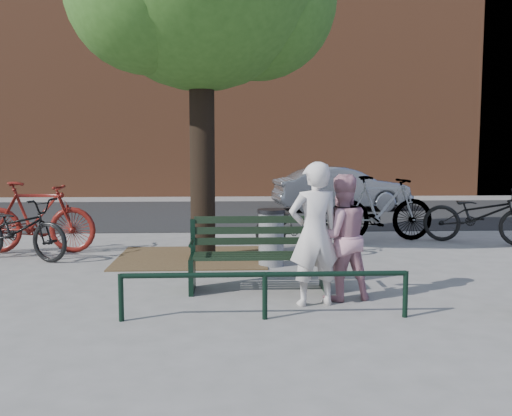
{
  "coord_description": "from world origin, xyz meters",
  "views": [
    {
      "loc": [
        -0.37,
        -7.05,
        1.8
      ],
      "look_at": [
        0.01,
        1.0,
        0.95
      ],
      "focal_mm": 40.0,
      "sensor_mm": 36.0,
      "label": 1
    }
  ],
  "objects": [
    {
      "name": "ground",
      "position": [
        0.0,
        0.0,
        0.0
      ],
      "size": [
        90.0,
        90.0,
        0.0
      ],
      "primitive_type": "plane",
      "color": "gray",
      "rests_on": "ground"
    },
    {
      "name": "dirt_pit",
      "position": [
        -1.0,
        2.2,
        0.01
      ],
      "size": [
        2.4,
        2.0,
        0.02
      ],
      "primitive_type": "cube",
      "color": "brown",
      "rests_on": "ground"
    },
    {
      "name": "road",
      "position": [
        0.0,
        8.5,
        0.01
      ],
      "size": [
        40.0,
        7.0,
        0.01
      ],
      "primitive_type": "cube",
      "color": "black",
      "rests_on": "ground"
    },
    {
      "name": "townhouse_row",
      "position": [
        0.17,
        16.0,
        6.25
      ],
      "size": [
        45.0,
        4.0,
        14.0
      ],
      "color": "brown",
      "rests_on": "ground"
    },
    {
      "name": "park_bench",
      "position": [
        -0.0,
        0.08,
        0.48
      ],
      "size": [
        1.74,
        0.54,
        0.97
      ],
      "color": "black",
      "rests_on": "ground"
    },
    {
      "name": "guard_railing",
      "position": [
        0.0,
        -1.2,
        0.4
      ],
      "size": [
        3.06,
        0.06,
        0.51
      ],
      "color": "black",
      "rests_on": "ground"
    },
    {
      "name": "person_left",
      "position": [
        0.6,
        -0.67,
        0.82
      ],
      "size": [
        0.67,
        0.51,
        1.65
      ],
      "primitive_type": "imported",
      "rotation": [
        0.0,
        0.0,
        3.35
      ],
      "color": "beige",
      "rests_on": "ground"
    },
    {
      "name": "person_right",
      "position": [
        0.95,
        -0.44,
        0.75
      ],
      "size": [
        0.83,
        0.7,
        1.5
      ],
      "primitive_type": "imported",
      "rotation": [
        0.0,
        0.0,
        3.34
      ],
      "color": "#BA808E",
      "rests_on": "ground"
    },
    {
      "name": "litter_bin",
      "position": [
        0.27,
        1.55,
        0.44
      ],
      "size": [
        0.42,
        0.42,
        0.87
      ],
      "color": "gray",
      "rests_on": "ground"
    },
    {
      "name": "bicycle_a",
      "position": [
        -3.77,
        2.2,
        0.5
      ],
      "size": [
        2.02,
        1.36,
        1.0
      ],
      "primitive_type": "imported",
      "rotation": [
        0.0,
        0.0,
        1.17
      ],
      "color": "black",
      "rests_on": "ground"
    },
    {
      "name": "bicycle_b",
      "position": [
        -3.69,
        2.79,
        0.61
      ],
      "size": [
        2.06,
        0.64,
        1.23
      ],
      "primitive_type": "imported",
      "rotation": [
        0.0,
        0.0,
        1.54
      ],
      "color": "#5F130D",
      "rests_on": "ground"
    },
    {
      "name": "bicycle_c",
      "position": [
        0.86,
        2.62,
        0.46
      ],
      "size": [
        1.82,
        1.39,
        0.92
      ],
      "primitive_type": "imported",
      "rotation": [
        0.0,
        0.0,
        1.06
      ],
      "color": "black",
      "rests_on": "ground"
    },
    {
      "name": "bicycle_d",
      "position": [
        2.55,
        3.73,
        0.63
      ],
      "size": [
        2.17,
        0.86,
        1.27
      ],
      "primitive_type": "imported",
      "rotation": [
        0.0,
        0.0,
        1.7
      ],
      "color": "gray",
      "rests_on": "ground"
    },
    {
      "name": "bicycle_e",
      "position": [
        4.33,
        3.36,
        0.54
      ],
      "size": [
        2.15,
        1.66,
        1.09
      ],
      "primitive_type": "imported",
      "rotation": [
        0.0,
        0.0,
        1.05
      ],
      "color": "black",
      "rests_on": "ground"
    },
    {
      "name": "parked_car",
      "position": [
        2.84,
        9.11,
        0.63
      ],
      "size": [
        3.97,
        1.79,
        1.26
      ],
      "primitive_type": "imported",
      "rotation": [
        0.0,
        0.0,
        1.69
      ],
      "color": "slate",
      "rests_on": "ground"
    }
  ]
}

